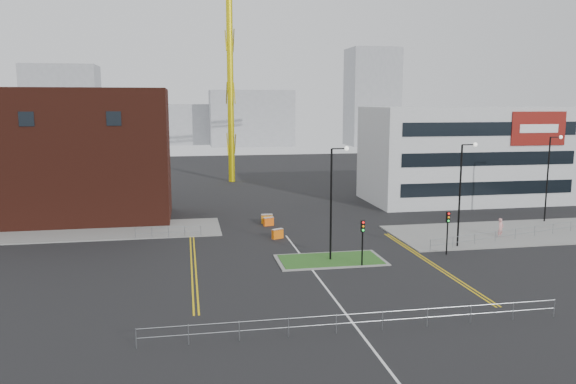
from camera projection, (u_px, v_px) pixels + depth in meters
The scene contains 29 objects.
ground at pixel (332, 295), 36.94m from camera, with size 200.00×200.00×0.00m, color black.
pavement_left at pixel (76, 232), 54.73m from camera, with size 28.00×8.00×0.12m, color slate.
pavement_right at pixel (514, 233), 54.44m from camera, with size 24.00×10.00×0.12m, color slate.
island_kerb at pixel (330, 260), 45.06m from camera, with size 8.60×4.60×0.08m, color slate.
grass_island at pixel (330, 260), 45.05m from camera, with size 8.00×4.00×0.12m, color #1F4F1A.
brick_building at pixel (53, 157), 58.95m from camera, with size 24.20×10.07×14.24m.
office_block at pixel (465, 154), 71.67m from camera, with size 25.00×12.20×12.00m.
tower_crane at pixel (265, 13), 87.83m from camera, with size 52.35×10.28×38.14m.
streetlamp_island at pixel (334, 194), 44.24m from camera, with size 1.46×0.36×9.18m.
streetlamp_right_near at pixel (463, 186), 48.32m from camera, with size 1.46×0.36×9.18m.
streetlamp_right_far at pixel (550, 172), 58.59m from camera, with size 1.46×0.36×9.18m.
traffic_light_island at pixel (363, 234), 43.05m from camera, with size 0.28×0.33×3.65m.
traffic_light_right at pixel (448, 225), 46.42m from camera, with size 0.28×0.33×3.65m.
railing_front at pixel (360, 318), 30.98m from camera, with size 24.05×0.05×1.10m.
railing_left at pixel (168, 230), 52.34m from camera, with size 6.05×0.05×1.10m.
railing_right at pixel (515, 232), 51.63m from camera, with size 19.05×5.05×1.10m.
centre_line at pixel (324, 286), 38.88m from camera, with size 0.15×30.00×0.01m, color silver.
yellow_left_a at pixel (191, 261), 45.04m from camera, with size 0.12×24.00×0.01m, color gold.
yellow_left_b at pixel (195, 260), 45.10m from camera, with size 0.12×24.00×0.01m, color gold.
yellow_right_a at pixel (428, 263), 44.45m from camera, with size 0.12×20.00×0.01m, color gold.
yellow_right_b at pixel (432, 262), 44.51m from camera, with size 0.12×20.00×0.01m, color gold.
skyline_a at pixel (63, 108), 144.61m from camera, with size 18.00×12.00×22.00m, color gray.
skyline_b at pixel (251, 118), 163.70m from camera, with size 24.00×12.00×16.00m, color gray.
skyline_c at pixel (372, 97), 164.14m from camera, with size 14.00×12.00×28.00m, color gray.
skyline_d at pixel (189, 124), 170.53m from camera, with size 30.00×12.00×12.00m, color gray.
pedestrian at pixel (501, 228), 52.47m from camera, with size 0.68×0.44×1.86m, color pink.
barrier_left at pixel (269, 221), 57.69m from camera, with size 1.12×0.66×0.89m.
barrier_mid at pixel (278, 233), 52.23m from camera, with size 1.15×0.79×0.93m.
barrier_right at pixel (267, 218), 58.79m from camera, with size 1.20×0.49×0.99m.
Camera 1 is at (-9.22, -34.29, 12.58)m, focal length 35.00 mm.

